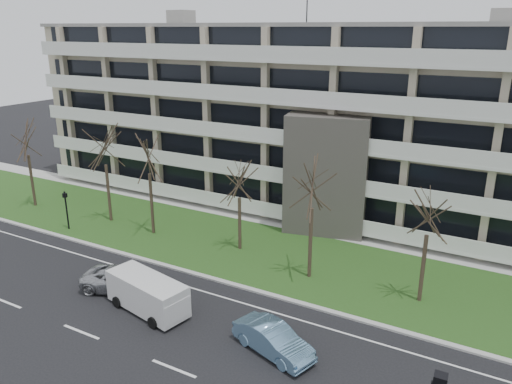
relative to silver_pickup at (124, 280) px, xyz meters
The scene contains 16 objects.
ground 8.33m from the silver_pickup, 31.80° to the right, with size 160.00×160.00×0.00m, color black.
grass_verge 11.16m from the silver_pickup, 50.73° to the left, with size 90.00×10.00×0.06m, color #284C19.
curb 7.96m from the silver_pickup, 27.21° to the left, with size 90.00×0.35×0.12m, color #B2B2AD.
sidewalk 15.80m from the silver_pickup, 63.47° to the left, with size 90.00×2.00×0.08m, color #B2B2AD.
lane_edge_line 7.40m from the silver_pickup, 16.78° to the left, with size 90.00×0.12×0.01m, color white.
apartment_building 23.16m from the silver_pickup, 71.41° to the left, with size 60.50×15.10×18.75m.
silver_pickup is the anchor object (origin of this frame).
blue_sedan 10.54m from the silver_pickup, ahead, with size 1.52×4.37×1.44m, color #7CADD7.
white_van 3.00m from the silver_pickup, 21.01° to the right, with size 5.32×2.82×1.96m.
pedestrian_signal 11.65m from the silver_pickup, 154.61° to the left, with size 0.33×0.27×3.12m.
tree_0 19.67m from the silver_pickup, 157.13° to the left, with size 4.11×4.11×8.21m.
tree_1 13.28m from the silver_pickup, 138.41° to the left, with size 4.22×4.22×8.43m.
tree_2 10.47m from the silver_pickup, 119.01° to the left, with size 4.23×4.23×8.47m.
tree_3 10.00m from the silver_pickup, 69.97° to the left, with size 3.44×3.44×6.88m.
tree_4 12.66m from the silver_pickup, 37.33° to the left, with size 4.13×4.13×8.26m.
tree_5 17.96m from the silver_pickup, 24.83° to the left, with size 3.67×3.67×7.33m.
Camera 1 is at (12.66, -14.98, 14.96)m, focal length 35.00 mm.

